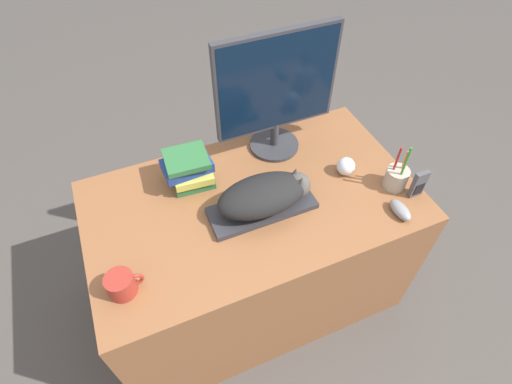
% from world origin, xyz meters
% --- Properties ---
extents(ground_plane, '(12.00, 12.00, 0.00)m').
position_xyz_m(ground_plane, '(0.00, 0.00, 0.00)').
color(ground_plane, '#4C4742').
extents(desk, '(1.31, 0.76, 0.73)m').
position_xyz_m(desk, '(0.00, 0.38, 0.36)').
color(desk, brown).
rests_on(desk, ground_plane).
extents(keyboard, '(0.42, 0.16, 0.02)m').
position_xyz_m(keyboard, '(0.01, 0.32, 0.74)').
color(keyboard, '#2D2D33').
rests_on(keyboard, desk).
extents(cat, '(0.37, 0.19, 0.12)m').
position_xyz_m(cat, '(0.03, 0.32, 0.81)').
color(cat, black).
rests_on(cat, keyboard).
extents(monitor, '(0.51, 0.22, 0.54)m').
position_xyz_m(monitor, '(0.21, 0.63, 1.03)').
color(monitor, '#333338').
rests_on(monitor, desk).
extents(computer_mouse, '(0.05, 0.11, 0.04)m').
position_xyz_m(computer_mouse, '(0.49, 0.10, 0.75)').
color(computer_mouse, gray).
rests_on(computer_mouse, desk).
extents(coffee_mug, '(0.12, 0.09, 0.08)m').
position_xyz_m(coffee_mug, '(-0.55, 0.18, 0.77)').
color(coffee_mug, '#9E2D23').
rests_on(coffee_mug, desk).
extents(pen_cup, '(0.09, 0.09, 0.23)m').
position_xyz_m(pen_cup, '(0.56, 0.23, 0.77)').
color(pen_cup, '#B2A893').
rests_on(pen_cup, desk).
extents(baseball, '(0.08, 0.08, 0.08)m').
position_xyz_m(baseball, '(0.41, 0.37, 0.76)').
color(baseball, silver).
rests_on(baseball, desk).
extents(phone, '(0.06, 0.02, 0.13)m').
position_xyz_m(phone, '(0.61, 0.15, 0.79)').
color(phone, '#4C4C51').
rests_on(phone, desk).
extents(book_stack, '(0.20, 0.18, 0.14)m').
position_xyz_m(book_stack, '(-0.20, 0.57, 0.80)').
color(book_stack, '#2D6B38').
rests_on(book_stack, desk).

